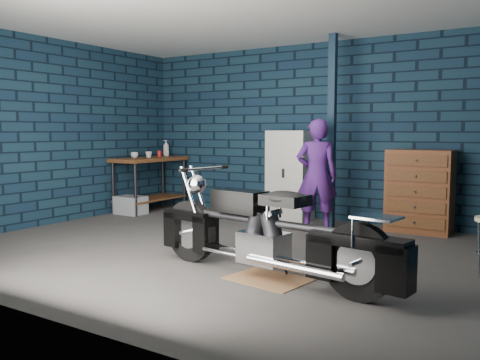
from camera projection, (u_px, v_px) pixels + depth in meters
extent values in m
plane|color=#464341|center=(221.00, 249.00, 5.89)|extent=(6.00, 6.00, 0.00)
cube|color=#0F2235|center=(312.00, 132.00, 7.86)|extent=(6.00, 0.02, 2.70)
cube|color=#0F2235|center=(50.00, 132.00, 7.36)|extent=(0.02, 5.00, 2.70)
cube|color=silver|center=(220.00, 10.00, 5.63)|extent=(6.00, 5.00, 0.02)
cube|color=#112436|center=(332.00, 132.00, 7.11)|extent=(0.10, 0.10, 2.70)
cube|color=brown|center=(150.00, 184.00, 8.74)|extent=(0.60, 1.40, 0.91)
cube|color=brown|center=(268.00, 279.00, 4.68)|extent=(0.78, 0.63, 0.01)
imported|color=#4F217C|center=(317.00, 175.00, 6.90)|extent=(0.66, 0.56, 1.53)
cube|color=#96999E|center=(131.00, 205.00, 8.34)|extent=(0.48, 0.34, 0.30)
cube|color=silver|center=(290.00, 175.00, 7.82)|extent=(0.64, 0.46, 1.37)
cube|color=brown|center=(419.00, 191.00, 6.80)|extent=(0.83, 0.46, 1.11)
imported|color=beige|center=(134.00, 155.00, 8.53)|extent=(0.14, 0.14, 0.10)
imported|color=beige|center=(149.00, 155.00, 8.64)|extent=(0.11, 0.11, 0.10)
cylinder|color=#A01915|center=(159.00, 154.00, 8.85)|extent=(0.09, 0.09, 0.11)
imported|color=#96999E|center=(166.00, 148.00, 9.13)|extent=(0.14, 0.14, 0.29)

